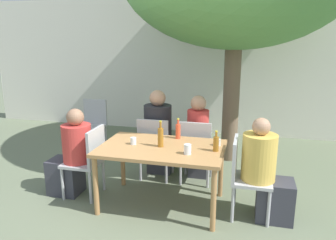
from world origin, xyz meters
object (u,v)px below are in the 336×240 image
at_px(patio_chair_0, 89,158).
at_px(drinking_glass_1, 218,142).
at_px(patio_chair_2, 155,145).
at_px(amber_bottle_1, 216,143).
at_px(dining_table_front, 162,153).
at_px(patio_chair_4, 93,122).
at_px(patio_chair_3, 196,148).
at_px(drinking_glass_0, 133,141).
at_px(person_seated_1, 266,175).
at_px(soda_bottle_0, 178,131).
at_px(person_seated_0, 72,157).
at_px(person_seated_2, 159,136).
at_px(drinking_glass_2, 188,149).
at_px(amber_bottle_2, 160,137).
at_px(patio_chair_1, 244,173).
at_px(person_seated_3, 199,141).

height_order(patio_chair_0, drinking_glass_1, patio_chair_0).
distance_m(patio_chair_2, amber_bottle_1, 1.20).
xyz_separation_m(dining_table_front, drinking_glass_1, (0.64, 0.20, 0.12)).
distance_m(patio_chair_4, drinking_glass_1, 2.80).
height_order(patio_chair_3, drinking_glass_0, patio_chair_3).
xyz_separation_m(person_seated_1, soda_bottle_0, (-1.08, 0.36, 0.33)).
bearing_deg(patio_chair_0, drinking_glass_1, 97.18).
bearing_deg(drinking_glass_0, soda_bottle_0, 37.77).
bearing_deg(person_seated_0, person_seated_2, 135.52).
distance_m(dining_table_front, soda_bottle_0, 0.42).
relative_size(person_seated_1, drinking_glass_2, 10.42).
distance_m(amber_bottle_1, amber_bottle_2, 0.65).
distance_m(patio_chair_1, patio_chair_3, 0.97).
height_order(patio_chair_0, person_seated_0, person_seated_0).
bearing_deg(patio_chair_3, patio_chair_2, 0.00).
distance_m(patio_chair_4, person_seated_0, 1.75).
height_order(patio_chair_4, drinking_glass_0, patio_chair_4).
distance_m(patio_chair_3, soda_bottle_0, 0.50).
height_order(patio_chair_3, amber_bottle_2, amber_bottle_2).
distance_m(patio_chair_3, amber_bottle_1, 0.84).
height_order(dining_table_front, drinking_glass_1, drinking_glass_1).
bearing_deg(person_seated_2, person_seated_1, 148.16).
bearing_deg(person_seated_2, soda_bottle_0, 125.97).
bearing_deg(amber_bottle_2, amber_bottle_1, 0.38).
distance_m(person_seated_0, drinking_glass_0, 0.89).
relative_size(patio_chair_1, patio_chair_3, 1.00).
height_order(patio_chair_3, person_seated_2, person_seated_2).
bearing_deg(dining_table_front, drinking_glass_1, 17.53).
bearing_deg(dining_table_front, soda_bottle_0, 72.43).
relative_size(patio_chair_1, drinking_glass_1, 11.19).
xyz_separation_m(person_seated_0, drinking_glass_0, (0.85, 0.00, 0.28)).
relative_size(patio_chair_2, drinking_glass_2, 8.14).
bearing_deg(drinking_glass_0, patio_chair_0, -179.88).
height_order(amber_bottle_1, amber_bottle_2, amber_bottle_2).
bearing_deg(person_seated_0, soda_bottle_0, 105.47).
height_order(dining_table_front, person_seated_3, person_seated_3).
relative_size(amber_bottle_2, drinking_glass_0, 3.64).
bearing_deg(patio_chair_1, person_seated_1, -90.00).
bearing_deg(soda_bottle_0, person_seated_1, -18.59).
bearing_deg(patio_chair_1, person_seated_0, 90.00).
relative_size(patio_chair_2, patio_chair_3, 1.00).
distance_m(patio_chair_1, person_seated_1, 0.23).
relative_size(dining_table_front, soda_bottle_0, 5.59).
bearing_deg(drinking_glass_1, patio_chair_0, -172.82).
distance_m(patio_chair_0, patio_chair_2, 0.97).
xyz_separation_m(amber_bottle_2, drinking_glass_2, (0.35, -0.17, -0.07)).
relative_size(patio_chair_3, person_seated_3, 0.74).
xyz_separation_m(patio_chair_0, soda_bottle_0, (1.08, 0.36, 0.33)).
relative_size(patio_chair_2, person_seated_2, 0.71).
relative_size(dining_table_front, person_seated_0, 1.27).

